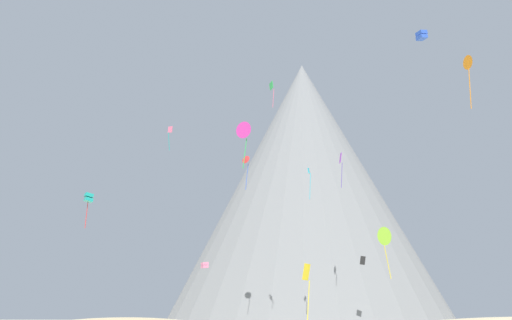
{
  "coord_description": "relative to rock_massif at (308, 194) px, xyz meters",
  "views": [
    {
      "loc": [
        -0.44,
        -27.05,
        2.09
      ],
      "look_at": [
        -3.3,
        33.15,
        19.21
      ],
      "focal_mm": 38.23,
      "sensor_mm": 36.0,
      "label": 1
    }
  ],
  "objects": [
    {
      "name": "kite_teal_mid",
      "position": [
        -30.65,
        -49.9,
        -11.18
      ],
      "size": [
        1.43,
        1.41,
        4.59
      ],
      "rotation": [
        0.0,
        0.0,
        5.29
      ],
      "color": "teal"
    },
    {
      "name": "kite_green_high",
      "position": [
        -6.94,
        -46.97,
        4.92
      ],
      "size": [
        0.71,
        1.0,
        3.81
      ],
      "rotation": [
        0.0,
        0.0,
        1.27
      ],
      "color": "green"
    },
    {
      "name": "kite_violet_mid",
      "position": [
        3.44,
        -36.4,
        -2.99
      ],
      "size": [
        0.45,
        0.92,
        5.46
      ],
      "rotation": [
        0.0,
        0.0,
        0.91
      ],
      "color": "purple"
    },
    {
      "name": "kite_black_low",
      "position": [
        6.48,
        -33.08,
        -17.71
      ],
      "size": [
        0.97,
        0.34,
        1.4
      ],
      "rotation": [
        0.0,
        0.0,
        2.19
      ],
      "color": "black"
    },
    {
      "name": "kite_blue_high",
      "position": [
        12.0,
        -55.64,
        7.93
      ],
      "size": [
        1.49,
        1.46,
        1.24
      ],
      "rotation": [
        0.0,
        0.0,
        2.05
      ],
      "color": "blue"
    },
    {
      "name": "kite_yellow_low",
      "position": [
        -3.41,
        -63.43,
        -22.41
      ],
      "size": [
        0.89,
        0.75,
        5.93
      ],
      "rotation": [
        0.0,
        0.0,
        0.02
      ],
      "color": "yellow"
    },
    {
      "name": "kite_lime_low",
      "position": [
        6.01,
        -54.06,
        -16.98
      ],
      "size": [
        2.01,
        1.44,
        5.93
      ],
      "rotation": [
        0.0,
        0.0,
        3.7
      ],
      "color": "#8CD133"
    },
    {
      "name": "kite_red_mid",
      "position": [
        -11.1,
        -38.84,
        -3.3
      ],
      "size": [
        1.42,
        1.19,
        5.43
      ],
      "rotation": [
        0.0,
        0.0,
        5.72
      ],
      "color": "red"
    },
    {
      "name": "kite_magenta_mid",
      "position": [
        -9.49,
        -65.22,
        -7.6
      ],
      "size": [
        1.73,
        1.08,
        4.95
      ],
      "rotation": [
        0.0,
        0.0,
        2.69
      ],
      "color": "#D1339E"
    },
    {
      "name": "kite_cyan_mid",
      "position": [
        -1.67,
        -40.26,
        -6.37
      ],
      "size": [
        0.49,
        0.71,
        4.68
      ],
      "rotation": [
        0.0,
        0.0,
        0.43
      ],
      "color": "#33BCDB"
    },
    {
      "name": "kite_pink_low",
      "position": [
        -16.08,
        -44.72,
        -19.34
      ],
      "size": [
        1.11,
        1.1,
        0.83
      ],
      "rotation": [
        0.0,
        0.0,
        2.13
      ],
      "color": "pink"
    },
    {
      "name": "rock_massif",
      "position": [
        0.0,
        0.0,
        0.0
      ],
      "size": [
        83.51,
        83.51,
        58.66
      ],
      "color": "slate",
      "rests_on": "ground_plane"
    },
    {
      "name": "kite_rainbow_high",
      "position": [
        -21.89,
        -43.27,
        -0.14
      ],
      "size": [
        0.83,
        0.65,
        3.65
      ],
      "rotation": [
        0.0,
        0.0,
        1.72
      ],
      "color": "#E5668C"
    },
    {
      "name": "kite_orange_high",
      "position": [
        13.02,
        -67.43,
        -1.65
      ],
      "size": [
        0.86,
        1.51,
        5.56
      ],
      "rotation": [
        0.0,
        0.0,
        1.89
      ],
      "color": "orange"
    }
  ]
}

